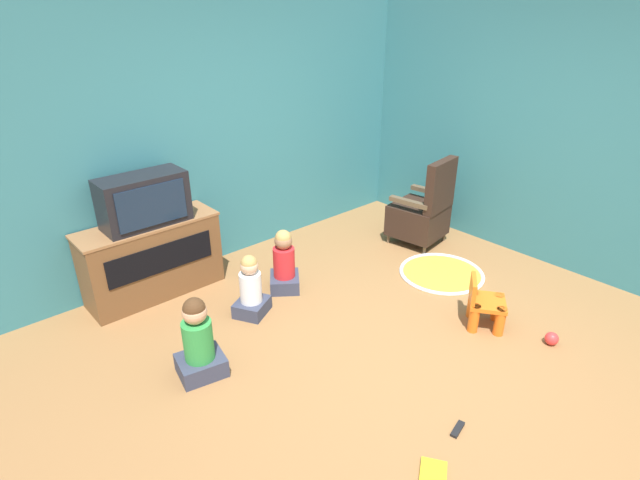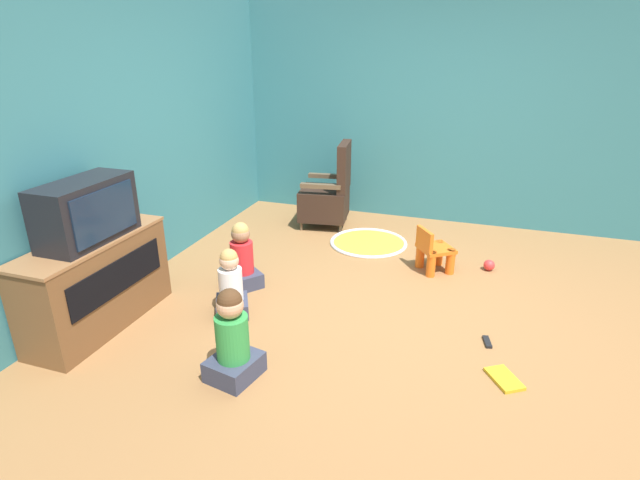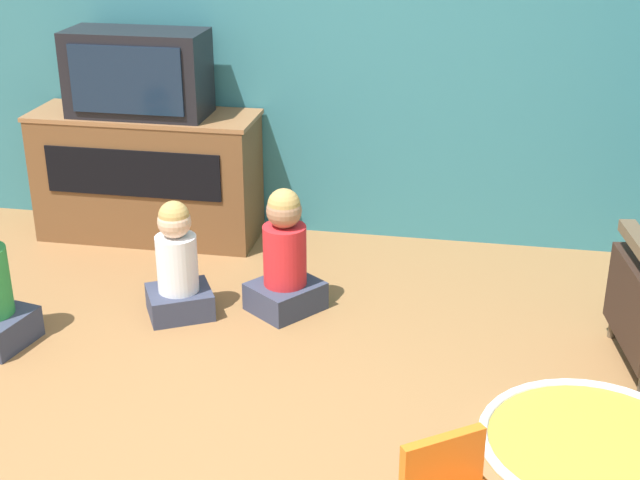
% 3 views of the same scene
% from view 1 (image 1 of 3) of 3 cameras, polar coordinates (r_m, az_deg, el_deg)
% --- Properties ---
extents(ground_plane, '(30.00, 30.00, 0.00)m').
position_cam_1_polar(ground_plane, '(4.11, 9.24, -12.67)').
color(ground_plane, olive).
extents(wall_back, '(5.47, 0.12, 2.61)m').
position_cam_1_polar(wall_back, '(5.12, -13.69, 11.13)').
color(wall_back, teal).
rests_on(wall_back, ground_plane).
extents(wall_right, '(0.12, 5.51, 2.61)m').
position_cam_1_polar(wall_right, '(5.43, 29.07, 9.44)').
color(wall_right, teal).
rests_on(wall_right, ground_plane).
extents(tv_cabinet, '(1.26, 0.44, 0.72)m').
position_cam_1_polar(tv_cabinet, '(4.89, -18.64, -1.93)').
color(tv_cabinet, brown).
rests_on(tv_cabinet, ground_plane).
extents(television, '(0.75, 0.35, 0.46)m').
position_cam_1_polar(television, '(4.64, -19.49, 4.29)').
color(television, black).
rests_on(television, tv_cabinet).
extents(black_armchair, '(0.61, 0.63, 1.01)m').
position_cam_1_polar(black_armchair, '(5.74, 11.62, 3.11)').
color(black_armchair, brown).
rests_on(black_armchair, ground_plane).
extents(yellow_kid_chair, '(0.42, 0.42, 0.44)m').
position_cam_1_polar(yellow_kid_chair, '(4.49, 18.27, -7.21)').
color(yellow_kid_chair, orange).
rests_on(yellow_kid_chair, ground_plane).
extents(play_mat, '(0.86, 0.86, 0.04)m').
position_cam_1_polar(play_mat, '(5.27, 13.71, -3.70)').
color(play_mat, gold).
rests_on(play_mat, ground_plane).
extents(child_watching_left, '(0.41, 0.42, 0.62)m').
position_cam_1_polar(child_watching_left, '(4.76, -4.13, -2.74)').
color(child_watching_left, '#33384C').
rests_on(child_watching_left, ground_plane).
extents(child_watching_center, '(0.38, 0.37, 0.58)m').
position_cam_1_polar(child_watching_center, '(4.43, -7.92, -5.57)').
color(child_watching_center, '#33384C').
rests_on(child_watching_center, ground_plane).
extents(child_watching_right, '(0.39, 0.35, 0.66)m').
position_cam_1_polar(child_watching_right, '(3.81, -13.72, -11.29)').
color(child_watching_right, '#33384C').
rests_on(child_watching_right, ground_plane).
extents(toy_ball, '(0.11, 0.11, 0.11)m').
position_cam_1_polar(toy_ball, '(4.53, 24.95, -10.18)').
color(toy_ball, red).
rests_on(toy_ball, ground_plane).
extents(book, '(0.30, 0.27, 0.02)m').
position_cam_1_polar(book, '(3.29, 12.77, -25.02)').
color(book, gold).
rests_on(book, ground_plane).
extents(remote_control, '(0.16, 0.08, 0.02)m').
position_cam_1_polar(remote_control, '(3.59, 15.45, -20.12)').
color(remote_control, black).
rests_on(remote_control, ground_plane).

